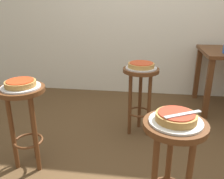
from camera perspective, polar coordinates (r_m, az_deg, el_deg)
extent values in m
plane|color=brown|center=(2.26, 6.12, -15.28)|extent=(6.00, 6.00, 0.00)
cylinder|color=#5B3319|center=(1.36, 14.71, -8.19)|extent=(0.35, 0.35, 0.03)
cylinder|color=#5B3319|center=(1.64, 13.19, -17.09)|extent=(0.04, 0.04, 0.66)
cylinder|color=white|center=(1.35, 14.80, -7.32)|extent=(0.29, 0.29, 0.01)
cylinder|color=#B78442|center=(1.34, 14.90, -6.33)|extent=(0.22, 0.22, 0.04)
cylinder|color=#B23823|center=(1.33, 14.99, -5.44)|extent=(0.19, 0.19, 0.01)
cylinder|color=#5B3319|center=(1.95, -20.62, -0.06)|extent=(0.35, 0.35, 0.03)
cylinder|color=#5B3319|center=(2.17, -18.16, -7.67)|extent=(0.04, 0.04, 0.66)
cylinder|color=#5B3319|center=(2.09, -22.44, -9.40)|extent=(0.04, 0.04, 0.66)
cylinder|color=#5B3319|center=(2.00, -17.69, -10.07)|extent=(0.04, 0.04, 0.66)
torus|color=#5B3319|center=(2.13, -19.13, -11.34)|extent=(0.24, 0.24, 0.02)
cylinder|color=silver|center=(1.94, -20.70, 0.59)|extent=(0.29, 0.29, 0.01)
cylinder|color=#B78442|center=(1.93, -20.80, 1.32)|extent=(0.23, 0.23, 0.04)
cylinder|color=red|center=(1.92, -20.88, 1.96)|extent=(0.20, 0.20, 0.01)
cylinder|color=#5B3319|center=(2.36, 6.86, 4.55)|extent=(0.35, 0.35, 0.03)
cylinder|color=#5B3319|center=(2.57, 6.61, -2.24)|extent=(0.04, 0.04, 0.66)
cylinder|color=#5B3319|center=(2.43, 4.26, -3.60)|extent=(0.04, 0.04, 0.66)
cylinder|color=#5B3319|center=(2.42, 8.72, -3.82)|extent=(0.04, 0.04, 0.66)
torus|color=#5B3319|center=(2.51, 6.44, -5.27)|extent=(0.24, 0.24, 0.02)
cylinder|color=silver|center=(2.35, 6.89, 5.10)|extent=(0.30, 0.30, 0.01)
cylinder|color=tan|center=(2.34, 6.92, 5.72)|extent=(0.25, 0.25, 0.04)
cylinder|color=red|center=(2.34, 6.94, 6.26)|extent=(0.22, 0.22, 0.01)
cube|color=#5B3319|center=(2.96, 21.71, -0.01)|extent=(0.06, 0.06, 0.71)
cube|color=#5B3319|center=(3.55, 19.50, 3.53)|extent=(0.06, 0.06, 0.71)
cube|color=silver|center=(1.31, 16.41, -5.63)|extent=(0.20, 0.13, 0.01)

